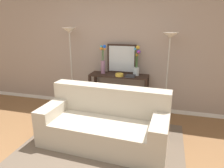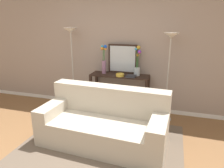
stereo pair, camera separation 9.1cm
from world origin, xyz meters
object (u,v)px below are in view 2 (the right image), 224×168
at_px(floor_lamp_right, 170,53).
at_px(vase_tall_flowers, 104,60).
at_px(book_stack, 131,76).
at_px(wall_mirror, 122,59).
at_px(console_table, 119,87).
at_px(couch, 104,124).
at_px(book_row_under_console, 103,108).
at_px(vase_short_flowers, 137,64).
at_px(fruit_bowl, 120,75).
at_px(floor_lamp_left, 71,46).

distance_m(floor_lamp_right, vase_tall_flowers, 1.32).
height_order(vase_tall_flowers, book_stack, vase_tall_flowers).
bearing_deg(wall_mirror, floor_lamp_right, -12.76).
distance_m(console_table, floor_lamp_right, 1.22).
bearing_deg(couch, floor_lamp_right, 51.21).
bearing_deg(floor_lamp_right, book_stack, -174.02).
bearing_deg(console_table, vase_tall_flowers, 175.94).
xyz_separation_m(couch, console_table, (-0.06, 1.17, 0.26)).
bearing_deg(couch, wall_mirror, 92.01).
height_order(floor_lamp_right, book_row_under_console, floor_lamp_right).
distance_m(vase_short_flowers, book_stack, 0.28).
bearing_deg(couch, book_row_under_console, 109.93).
height_order(wall_mirror, fruit_bowl, wall_mirror).
bearing_deg(wall_mirror, book_stack, -48.98).
bearing_deg(console_table, book_stack, -25.53).
height_order(couch, vase_tall_flowers, vase_tall_flowers).
bearing_deg(couch, fruit_bowl, 91.23).
distance_m(couch, floor_lamp_right, 1.76).
xyz_separation_m(couch, book_stack, (0.20, 1.04, 0.55)).
bearing_deg(fruit_bowl, book_row_under_console, 163.08).
distance_m(vase_tall_flowers, vase_short_flowers, 0.70).
xyz_separation_m(wall_mirror, fruit_bowl, (0.02, -0.28, -0.27)).
relative_size(wall_mirror, fruit_bowl, 3.69).
bearing_deg(book_stack, vase_short_flowers, 62.36).
bearing_deg(floor_lamp_right, console_table, 176.81).
height_order(floor_lamp_left, wall_mirror, floor_lamp_left).
height_order(floor_lamp_right, fruit_bowl, floor_lamp_right).
xyz_separation_m(vase_tall_flowers, vase_short_flowers, (0.70, 0.02, -0.05)).
xyz_separation_m(floor_lamp_left, fruit_bowl, (1.08, -0.07, -0.52)).
relative_size(vase_short_flowers, book_stack, 3.01).
relative_size(couch, floor_lamp_right, 1.18).
distance_m(couch, wall_mirror, 1.57).
xyz_separation_m(couch, floor_lamp_right, (0.90, 1.11, 1.02)).
bearing_deg(book_stack, floor_lamp_right, 5.98).
bearing_deg(floor_lamp_left, couch, -45.39).
height_order(floor_lamp_left, book_row_under_console, floor_lamp_left).
bearing_deg(vase_tall_flowers, vase_short_flowers, 1.52).
xyz_separation_m(console_table, fruit_bowl, (0.04, -0.12, 0.29)).
height_order(floor_lamp_left, fruit_bowl, floor_lamp_left).
height_order(floor_lamp_left, book_stack, floor_lamp_left).
relative_size(console_table, floor_lamp_left, 0.68).
relative_size(couch, book_stack, 10.11).
relative_size(console_table, fruit_bowl, 7.33).
height_order(couch, console_table, couch).
relative_size(floor_lamp_right, book_stack, 8.58).
height_order(console_table, floor_lamp_left, floor_lamp_left).
height_order(vase_tall_flowers, vase_short_flowers, vase_short_flowers).
distance_m(floor_lamp_left, wall_mirror, 1.10).
relative_size(console_table, vase_tall_flowers, 2.04).
xyz_separation_m(floor_lamp_left, vase_tall_flowers, (0.69, 0.08, -0.27)).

